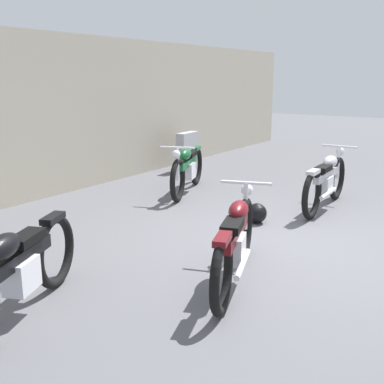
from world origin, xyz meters
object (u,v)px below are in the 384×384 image
object	(u,v)px
motorcycle_maroon	(235,241)
motorcycle_silver	(326,181)
stone_marker	(187,151)
helmet	(257,213)
motorcycle_green	(187,168)
motorcycle_black	(16,271)

from	to	relation	value
motorcycle_maroon	motorcycle_silver	xyz separation A→B (m)	(3.25, 0.16, 0.01)
stone_marker	motorcycle_maroon	distance (m)	5.93
helmet	motorcycle_silver	xyz separation A→B (m)	(1.33, -0.55, 0.31)
motorcycle_green	motorcycle_silver	world-z (taller)	motorcycle_green
helmet	motorcycle_green	distance (m)	2.11
stone_marker	motorcycle_green	bearing A→B (deg)	-145.41
stone_marker	motorcycle_silver	size ratio (longest dim) A/B	0.41
motorcycle_black	motorcycle_maroon	bearing A→B (deg)	122.80
motorcycle_green	motorcycle_silver	bearing A→B (deg)	78.69
motorcycle_maroon	motorcycle_silver	world-z (taller)	motorcycle_silver
stone_marker	motorcycle_green	world-z (taller)	motorcycle_green
motorcycle_silver	helmet	bearing A→B (deg)	155.42
motorcycle_maroon	motorcycle_black	xyz separation A→B (m)	(-1.74, 1.15, 0.01)
motorcycle_maroon	motorcycle_black	size ratio (longest dim) A/B	1.00
helmet	motorcycle_black	bearing A→B (deg)	173.07
stone_marker	motorcycle_black	world-z (taller)	motorcycle_black
helmet	motorcycle_black	world-z (taller)	motorcycle_black
motorcycle_maroon	motorcycle_silver	distance (m)	3.25
stone_marker	motorcycle_black	size ratio (longest dim) A/B	0.43
helmet	motorcycle_green	size ratio (longest dim) A/B	0.15
helmet	motorcycle_black	distance (m)	3.69
helmet	motorcycle_silver	world-z (taller)	motorcycle_silver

